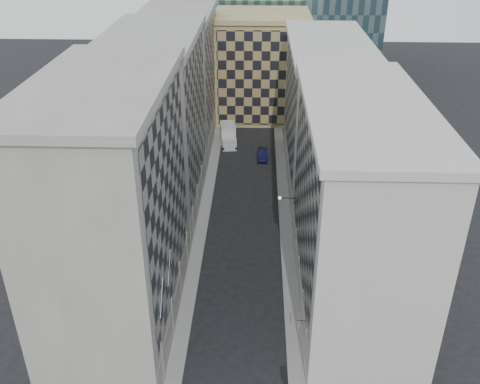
# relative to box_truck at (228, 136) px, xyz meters

# --- Properties ---
(sidewalk_west) EXTENTS (1.50, 100.00, 0.15)m
(sidewalk_west) POSITION_rel_box_truck_xyz_m (-1.89, -23.68, -1.34)
(sidewalk_west) COLOR gray
(sidewalk_west) RESTS_ON ground
(sidewalk_east) EXTENTS (1.50, 100.00, 0.15)m
(sidewalk_east) POSITION_rel_box_truck_xyz_m (8.61, -23.68, -1.34)
(sidewalk_east) COLOR gray
(sidewalk_east) RESTS_ON ground
(bldg_left_a) EXTENTS (10.80, 22.80, 23.70)m
(bldg_left_a) POSITION_rel_box_truck_xyz_m (-7.52, -42.68, 10.41)
(bldg_left_a) COLOR gray
(bldg_left_a) RESTS_ON ground
(bldg_left_b) EXTENTS (10.80, 22.80, 22.70)m
(bldg_left_b) POSITION_rel_box_truck_xyz_m (-7.52, -20.68, 9.91)
(bldg_left_b) COLOR #99978E
(bldg_left_b) RESTS_ON ground
(bldg_left_c) EXTENTS (10.80, 22.80, 21.70)m
(bldg_left_c) POSITION_rel_box_truck_xyz_m (-7.52, 1.32, 9.41)
(bldg_left_c) COLOR gray
(bldg_left_c) RESTS_ON ground
(bldg_right_a) EXTENTS (10.80, 26.80, 20.70)m
(bldg_right_a) POSITION_rel_box_truck_xyz_m (14.24, -38.68, 8.91)
(bldg_right_a) COLOR #BCB8AC
(bldg_right_a) RESTS_ON ground
(bldg_right_b) EXTENTS (10.80, 28.80, 19.70)m
(bldg_right_b) POSITION_rel_box_truck_xyz_m (14.25, -11.68, 8.44)
(bldg_right_b) COLOR #BCB8AC
(bldg_right_b) RESTS_ON ground
(tan_block) EXTENTS (16.80, 14.80, 18.80)m
(tan_block) POSITION_rel_box_truck_xyz_m (5.36, 14.21, 8.02)
(tan_block) COLOR tan
(tan_block) RESTS_ON ground
(flagpoles_left) EXTENTS (0.10, 6.33, 2.33)m
(flagpoles_left) POSITION_rel_box_truck_xyz_m (-2.54, -47.68, 6.59)
(flagpoles_left) COLOR gray
(flagpoles_left) RESTS_ON ground
(bracket_lamp) EXTENTS (1.98, 0.36, 0.36)m
(bracket_lamp) POSITION_rel_box_truck_xyz_m (7.74, -29.68, 4.79)
(bracket_lamp) COLOR black
(bracket_lamp) RESTS_ON ground
(box_truck) EXTENTS (3.17, 6.17, 3.24)m
(box_truck) POSITION_rel_box_truck_xyz_m (0.00, 0.00, 0.00)
(box_truck) COLOR silver
(box_truck) RESTS_ON ground
(dark_car) EXTENTS (1.57, 4.43, 1.46)m
(dark_car) POSITION_rel_box_truck_xyz_m (5.72, -5.77, -0.68)
(dark_car) COLOR black
(dark_car) RESTS_ON ground
(shop_sign) EXTENTS (0.78, 0.68, 0.76)m
(shop_sign) POSITION_rel_box_truck_xyz_m (8.78, -47.69, 2.43)
(shop_sign) COLOR black
(shop_sign) RESTS_ON ground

